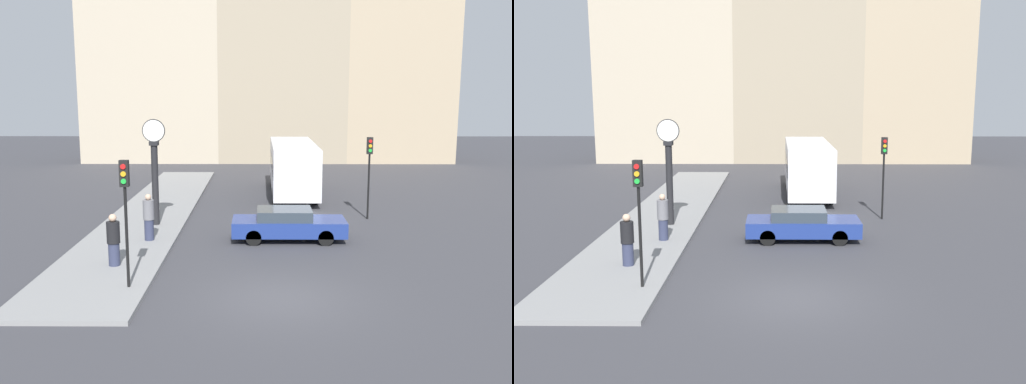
# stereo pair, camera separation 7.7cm
# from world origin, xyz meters

# --- Properties ---
(ground_plane) EXTENTS (120.00, 120.00, 0.00)m
(ground_plane) POSITION_xyz_m (0.00, 0.00, 0.00)
(ground_plane) COLOR #38383D
(sidewalk_corner) EXTENTS (3.62, 26.89, 0.13)m
(sidewalk_corner) POSITION_xyz_m (-5.71, 11.44, 0.06)
(sidewalk_corner) COLOR gray
(sidewalk_corner) RESTS_ON ground_plane
(building_row) EXTENTS (30.44, 5.00, 19.86)m
(building_row) POSITION_xyz_m (0.72, 33.04, 8.48)
(building_row) COLOR #B7A88E
(building_row) RESTS_ON ground_plane
(sedan_car) EXTENTS (4.44, 1.78, 1.26)m
(sedan_car) POSITION_xyz_m (0.48, 6.46, 0.65)
(sedan_car) COLOR navy
(sedan_car) RESTS_ON ground_plane
(bus_distant) EXTENTS (2.41, 8.79, 2.96)m
(bus_distant) POSITION_xyz_m (1.24, 16.56, 1.69)
(bus_distant) COLOR silver
(bus_distant) RESTS_ON ground_plane
(traffic_light_near) EXTENTS (0.26, 0.24, 3.75)m
(traffic_light_near) POSITION_xyz_m (-4.47, 0.58, 2.81)
(traffic_light_near) COLOR black
(traffic_light_near) RESTS_ON sidewalk_corner
(traffic_light_far) EXTENTS (0.26, 0.24, 3.77)m
(traffic_light_far) POSITION_xyz_m (4.35, 10.31, 2.70)
(traffic_light_far) COLOR black
(traffic_light_far) RESTS_ON ground_plane
(street_clock) EXTENTS (0.97, 0.37, 4.53)m
(street_clock) POSITION_xyz_m (-5.09, 8.59, 2.45)
(street_clock) COLOR black
(street_clock) RESTS_ON sidewalk_corner
(pedestrian_grey_jacket) EXTENTS (0.42, 0.42, 1.81)m
(pedestrian_grey_jacket) POSITION_xyz_m (-4.89, 5.95, 1.02)
(pedestrian_grey_jacket) COLOR #2D334C
(pedestrian_grey_jacket) RESTS_ON sidewalk_corner
(pedestrian_black_jacket) EXTENTS (0.43, 0.43, 1.73)m
(pedestrian_black_jacket) POSITION_xyz_m (-5.41, 2.68, 0.98)
(pedestrian_black_jacket) COLOR #2D334C
(pedestrian_black_jacket) RESTS_ON sidewalk_corner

